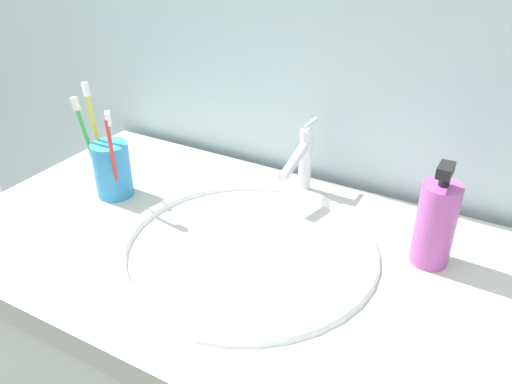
{
  "coord_description": "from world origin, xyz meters",
  "views": [
    {
      "loc": [
        0.32,
        -0.58,
        1.39
      ],
      "look_at": [
        -0.02,
        0.03,
        0.99
      ],
      "focal_mm": 36.08,
      "sensor_mm": 36.0,
      "label": 1
    }
  ],
  "objects_px": {
    "toothbrush_cup": "(112,170)",
    "toothbrush_green": "(87,140)",
    "soap_dispenser": "(436,223)",
    "toothbrush_red": "(112,152)",
    "toothbrush_yellow": "(95,131)",
    "faucet": "(302,159)"
  },
  "relations": [
    {
      "from": "toothbrush_red",
      "to": "toothbrush_yellow",
      "type": "relative_size",
      "value": 0.88
    },
    {
      "from": "toothbrush_cup",
      "to": "faucet",
      "type": "bearing_deg",
      "value": 30.1
    },
    {
      "from": "toothbrush_yellow",
      "to": "soap_dispenser",
      "type": "bearing_deg",
      "value": 7.05
    },
    {
      "from": "faucet",
      "to": "soap_dispenser",
      "type": "distance_m",
      "value": 0.28
    },
    {
      "from": "toothbrush_red",
      "to": "toothbrush_yellow",
      "type": "bearing_deg",
      "value": 154.67
    },
    {
      "from": "toothbrush_cup",
      "to": "toothbrush_green",
      "type": "xyz_separation_m",
      "value": [
        -0.04,
        -0.01,
        0.06
      ]
    },
    {
      "from": "toothbrush_green",
      "to": "soap_dispenser",
      "type": "bearing_deg",
      "value": 8.31
    },
    {
      "from": "toothbrush_green",
      "to": "soap_dispenser",
      "type": "relative_size",
      "value": 1.05
    },
    {
      "from": "toothbrush_green",
      "to": "toothbrush_yellow",
      "type": "xyz_separation_m",
      "value": [
        0.01,
        0.01,
        0.01
      ]
    },
    {
      "from": "toothbrush_green",
      "to": "toothbrush_yellow",
      "type": "distance_m",
      "value": 0.02
    },
    {
      "from": "faucet",
      "to": "toothbrush_red",
      "type": "distance_m",
      "value": 0.34
    },
    {
      "from": "toothbrush_green",
      "to": "soap_dispenser",
      "type": "xyz_separation_m",
      "value": [
        0.61,
        0.09,
        -0.04
      ]
    },
    {
      "from": "toothbrush_green",
      "to": "soap_dispenser",
      "type": "height_order",
      "value": "toothbrush_green"
    },
    {
      "from": "toothbrush_cup",
      "to": "toothbrush_red",
      "type": "bearing_deg",
      "value": -38.7
    },
    {
      "from": "toothbrush_yellow",
      "to": "toothbrush_green",
      "type": "bearing_deg",
      "value": -121.0
    },
    {
      "from": "faucet",
      "to": "toothbrush_yellow",
      "type": "height_order",
      "value": "toothbrush_yellow"
    },
    {
      "from": "toothbrush_yellow",
      "to": "toothbrush_cup",
      "type": "bearing_deg",
      "value": -8.21
    },
    {
      "from": "toothbrush_cup",
      "to": "soap_dispenser",
      "type": "height_order",
      "value": "soap_dispenser"
    },
    {
      "from": "toothbrush_cup",
      "to": "soap_dispenser",
      "type": "xyz_separation_m",
      "value": [
        0.57,
        0.08,
        0.02
      ]
    },
    {
      "from": "toothbrush_cup",
      "to": "soap_dispenser",
      "type": "relative_size",
      "value": 0.61
    },
    {
      "from": "soap_dispenser",
      "to": "toothbrush_red",
      "type": "bearing_deg",
      "value": -168.86
    },
    {
      "from": "toothbrush_red",
      "to": "toothbrush_green",
      "type": "height_order",
      "value": "toothbrush_green"
    }
  ]
}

